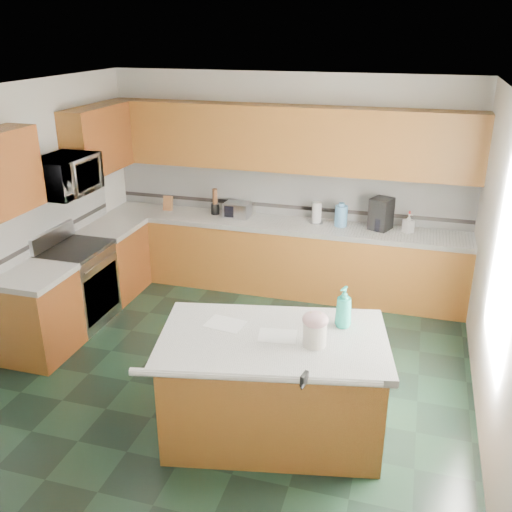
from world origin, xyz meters
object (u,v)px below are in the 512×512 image
(island_top, at_px, (273,340))
(coffee_maker, at_px, (381,214))
(treat_jar, at_px, (315,334))
(toaster_oven, at_px, (237,210))
(island_base, at_px, (273,389))
(soap_bottle_island, at_px, (344,307))
(knife_block, at_px, (168,203))

(island_top, distance_m, coffee_maker, 2.92)
(treat_jar, relative_size, toaster_oven, 0.58)
(island_base, xyz_separation_m, soap_bottle_island, (0.50, 0.33, 0.67))
(toaster_oven, bearing_deg, knife_block, -175.12)
(treat_jar, bearing_deg, toaster_oven, 140.60)
(treat_jar, xyz_separation_m, toaster_oven, (-1.55, 2.85, -0.00))
(soap_bottle_island, height_order, toaster_oven, soap_bottle_island)
(island_top, height_order, soap_bottle_island, soap_bottle_island)
(island_base, relative_size, coffee_maker, 4.44)
(toaster_oven, xyz_separation_m, coffee_maker, (1.80, 0.03, 0.10))
(treat_jar, xyz_separation_m, soap_bottle_island, (0.17, 0.36, 0.08))
(island_base, height_order, treat_jar, treat_jar)
(island_top, relative_size, toaster_oven, 5.57)
(island_top, bearing_deg, island_base, 0.00)
(island_top, bearing_deg, coffee_maker, 66.81)
(island_base, distance_m, soap_bottle_island, 0.89)
(treat_jar, distance_m, coffee_maker, 2.90)
(soap_bottle_island, distance_m, knife_block, 3.66)
(soap_bottle_island, distance_m, coffee_maker, 2.53)
(island_top, relative_size, coffee_maker, 4.70)
(island_base, height_order, coffee_maker, coffee_maker)
(treat_jar, bearing_deg, island_base, -162.89)
(treat_jar, bearing_deg, soap_bottle_island, 86.97)
(soap_bottle_island, xyz_separation_m, knife_block, (-2.68, 2.50, -0.08))
(island_base, height_order, knife_block, knife_block)
(soap_bottle_island, relative_size, toaster_oven, 1.09)
(island_base, bearing_deg, treat_jar, -16.56)
(island_base, bearing_deg, knife_block, 116.14)
(island_top, height_order, coffee_maker, coffee_maker)
(island_base, xyz_separation_m, knife_block, (-2.18, 2.82, 0.59))
(treat_jar, height_order, toaster_oven, treat_jar)
(island_base, bearing_deg, toaster_oven, 101.73)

